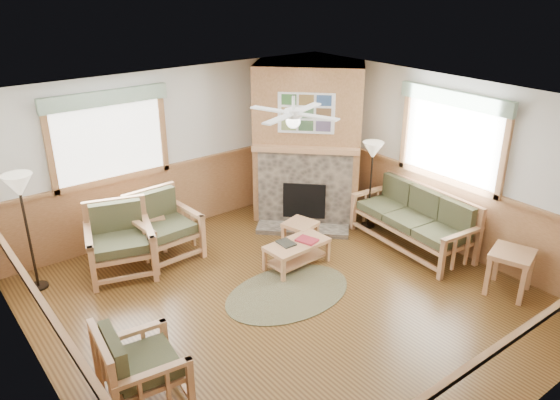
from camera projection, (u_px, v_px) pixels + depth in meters
floor at (288, 302)px, 7.33m from camera, size 6.00×6.00×0.01m
ceiling at (290, 103)px, 6.27m from camera, size 6.00×6.00×0.01m
wall_back at (176, 151)px, 8.98m from camera, size 6.00×0.02×2.70m
wall_front at (509, 326)px, 4.61m from camera, size 6.00×0.02×2.70m
wall_left at (39, 291)px, 5.11m from camera, size 0.02×6.00×2.70m
wall_right at (440, 162)px, 8.48m from camera, size 0.02×6.00×2.70m
wainscot at (288, 266)px, 7.11m from camera, size 6.00×6.00×1.10m
fireplace at (308, 142)px, 9.44m from camera, size 3.11×3.11×2.70m
window_back at (102, 88)px, 7.87m from camera, size 1.90×0.16×1.50m
window_right at (459, 89)px, 7.85m from camera, size 0.16×1.90×1.50m
ceiling_fan at (293, 99)px, 6.67m from camera, size 1.59×1.59×0.36m
sofa at (412, 220)px, 8.62m from camera, size 2.09×1.01×0.93m
armchair_back_left at (120, 241)px, 7.85m from camera, size 1.13×1.13×1.01m
armchair_back_right at (164, 227)px, 8.31m from camera, size 0.95×0.95×1.01m
armchair_left at (142, 364)px, 5.51m from camera, size 0.89×0.89×0.90m
coffee_table at (297, 254)px, 8.14m from camera, size 1.00×0.54×0.39m
end_table_chairs at (148, 232)px, 8.61m from camera, size 0.65×0.64×0.59m
end_table_sofa at (509, 272)px, 7.44m from camera, size 0.69×0.68×0.62m
footstool at (300, 234)px, 8.76m from camera, size 0.56×0.56×0.40m
braided_rug at (288, 293)px, 7.52m from camera, size 2.07×2.07×0.01m
floor_lamp_left at (28, 233)px, 7.33m from camera, size 0.45×0.45×1.70m
floor_lamp_right at (371, 185)px, 9.18m from camera, size 0.38×0.38×1.53m
book_red at (307, 239)px, 8.10m from camera, size 0.30×0.35×0.03m
book_dark at (286, 242)px, 8.02m from camera, size 0.21×0.28×0.03m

